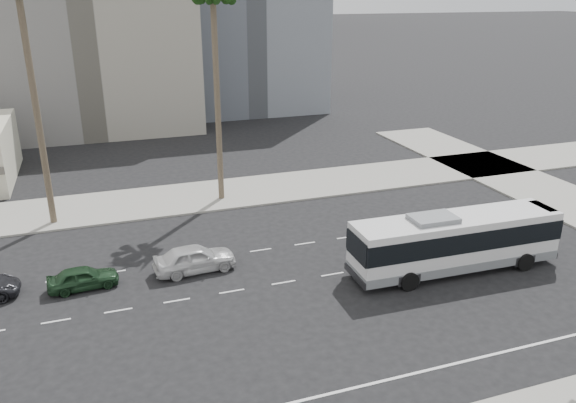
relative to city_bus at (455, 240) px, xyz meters
name	(u,v)px	position (x,y,z in m)	size (l,w,h in m)	color
ground	(332,274)	(-6.93, 1.77, -1.89)	(700.00, 700.00, 0.00)	black
sidewalk_north	(257,190)	(-6.93, 17.27, -1.82)	(120.00, 7.00, 0.15)	gray
midrise_beige_west	(85,50)	(-18.93, 46.77, 7.11)	(24.00, 18.00, 18.00)	gray
midrise_gray_center	(236,10)	(1.07, 53.77, 11.11)	(20.00, 20.00, 26.00)	slate
city_bus	(455,240)	(0.00, 0.00, 0.00)	(12.60, 3.11, 3.60)	silver
car_a	(195,258)	(-14.35, 4.87, -1.08)	(4.75, 1.91, 1.62)	silver
car_b	(83,278)	(-20.54, 4.86, -1.25)	(3.76, 1.51, 1.28)	#1C3B21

